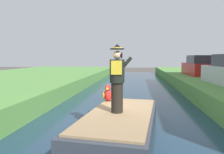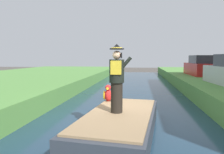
{
  "view_description": "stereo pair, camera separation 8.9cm",
  "coord_description": "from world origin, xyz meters",
  "px_view_note": "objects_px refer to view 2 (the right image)",
  "views": [
    {
      "loc": [
        0.45,
        -6.5,
        2.2
      ],
      "look_at": [
        -0.31,
        -0.14,
        1.61
      ],
      "focal_mm": 33.93,
      "sensor_mm": 36.0,
      "label": 1
    },
    {
      "loc": [
        0.54,
        -6.49,
        2.2
      ],
      "look_at": [
        -0.31,
        -0.14,
        1.61
      ],
      "focal_mm": 33.93,
      "sensor_mm": 36.0,
      "label": 2
    }
  ],
  "objects_px": {
    "boat": "(120,123)",
    "person_pirate": "(117,79)",
    "parked_car_red": "(201,67)",
    "parrot_plush": "(108,94)"
  },
  "relations": [
    {
      "from": "boat",
      "to": "person_pirate",
      "type": "distance_m",
      "value": 1.24
    },
    {
      "from": "boat",
      "to": "parrot_plush",
      "type": "height_order",
      "value": "parrot_plush"
    },
    {
      "from": "boat",
      "to": "parked_car_red",
      "type": "bearing_deg",
      "value": 65.38
    },
    {
      "from": "boat",
      "to": "parrot_plush",
      "type": "bearing_deg",
      "value": 110.54
    },
    {
      "from": "person_pirate",
      "to": "parrot_plush",
      "type": "bearing_deg",
      "value": 92.23
    },
    {
      "from": "boat",
      "to": "person_pirate",
      "type": "bearing_deg",
      "value": -167.92
    },
    {
      "from": "person_pirate",
      "to": "parrot_plush",
      "type": "relative_size",
      "value": 3.25
    },
    {
      "from": "person_pirate",
      "to": "parked_car_red",
      "type": "distance_m",
      "value": 12.4
    },
    {
      "from": "person_pirate",
      "to": "parked_car_red",
      "type": "bearing_deg",
      "value": 49.89
    },
    {
      "from": "boat",
      "to": "parked_car_red",
      "type": "xyz_separation_m",
      "value": [
        5.15,
        11.23,
        1.1
      ]
    }
  ]
}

